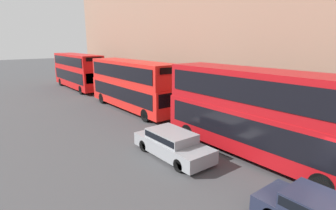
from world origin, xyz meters
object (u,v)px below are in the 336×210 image
(car_hatchback, at_px, (172,143))
(pedestrian, at_px, (212,115))
(bus_second_in_queue, at_px, (132,83))
(bus_third_in_queue, at_px, (78,70))
(bus_leading, at_px, (257,110))

(car_hatchback, relative_size, pedestrian, 2.85)
(bus_second_in_queue, height_order, bus_third_in_queue, bus_third_in_queue)
(bus_second_in_queue, bearing_deg, bus_leading, -90.00)
(bus_leading, xyz_separation_m, pedestrian, (2.19, 4.99, -1.75))
(bus_third_in_queue, bearing_deg, car_hatchback, -98.28)
(car_hatchback, xyz_separation_m, pedestrian, (5.59, 2.33, 0.03))
(bus_leading, height_order, car_hatchback, bus_leading)
(bus_leading, distance_m, bus_third_in_queue, 26.02)
(bus_leading, relative_size, car_hatchback, 2.32)
(car_hatchback, bearing_deg, bus_second_in_queue, 71.01)
(bus_leading, bearing_deg, car_hatchback, 141.98)
(bus_leading, height_order, bus_third_in_queue, bus_leading)
(bus_leading, relative_size, bus_second_in_queue, 1.00)
(bus_third_in_queue, distance_m, car_hatchback, 23.66)
(bus_leading, xyz_separation_m, bus_second_in_queue, (-0.00, 12.54, -0.14))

